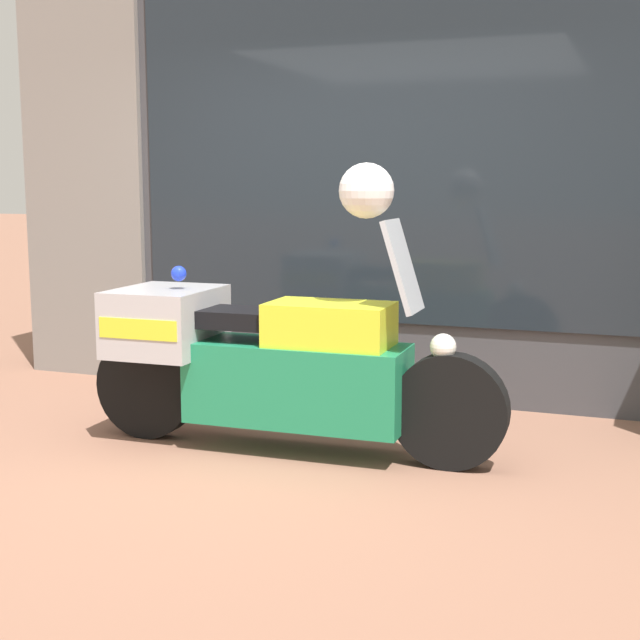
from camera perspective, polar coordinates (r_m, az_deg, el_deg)
name	(u,v)px	position (r m, az deg, el deg)	size (l,w,h in m)	color
ground_plane	(258,474)	(4.73, -3.99, -9.84)	(60.00, 60.00, 0.00)	#8E604C
shop_building	(315,156)	(6.50, -0.32, 10.46)	(5.57, 0.55, 3.38)	#424247
window_display	(433,331)	(6.36, 7.22, -0.73)	(4.08, 0.30, 1.93)	slate
paramedic_motorcycle	(263,359)	(5.05, -3.69, -2.48)	(2.44, 0.66, 1.32)	black
white_helmet	(366,191)	(4.75, 2.99, 8.27)	(0.29, 0.29, 0.29)	white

